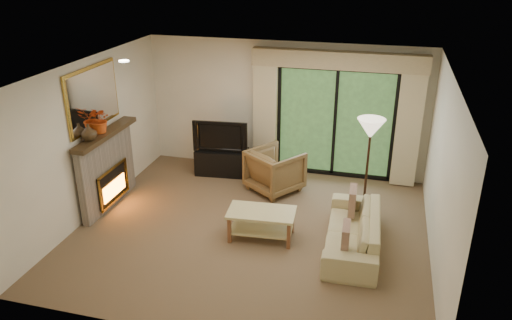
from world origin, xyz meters
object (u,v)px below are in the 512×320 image
(armchair, at_px, (275,170))
(coffee_table, at_px, (261,224))
(media_console, at_px, (222,162))
(sofa, at_px, (353,230))

(armchair, distance_m, coffee_table, 1.70)
(media_console, relative_size, coffee_table, 0.99)
(media_console, distance_m, armchair, 1.28)
(sofa, bearing_deg, armchair, -137.49)
(sofa, xyz_separation_m, coffee_table, (-1.39, -0.09, -0.05))
(coffee_table, bearing_deg, media_console, 117.99)
(armchair, relative_size, sofa, 0.45)
(armchair, relative_size, coffee_table, 0.85)
(media_console, bearing_deg, armchair, -26.74)
(armchair, distance_m, sofa, 2.23)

